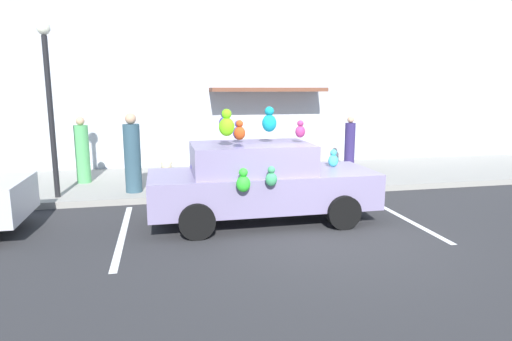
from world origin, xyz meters
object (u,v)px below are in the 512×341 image
pedestrian_near_shopfront (350,144)px  pedestrian_walking_past (82,152)px  street_lamp_post (49,92)px  plush_covered_car (260,181)px  pedestrian_by_lamp (132,156)px  teddy_bear_on_sidewalk (167,175)px

pedestrian_near_shopfront → pedestrian_walking_past: bearing=-176.8°
street_lamp_post → plush_covered_car: bearing=-28.3°
pedestrian_walking_past → pedestrian_by_lamp: 1.92m
pedestrian_near_shopfront → teddy_bear_on_sidewalk: bearing=-164.2°
street_lamp_post → pedestrian_walking_past: street_lamp_post is taller
pedestrian_walking_past → pedestrian_by_lamp: size_ratio=0.92×
teddy_bear_on_sidewalk → street_lamp_post: street_lamp_post is taller
plush_covered_car → pedestrian_by_lamp: (-2.53, 2.43, 0.21)m
teddy_bear_on_sidewalk → pedestrian_by_lamp: bearing=-162.9°
street_lamp_post → pedestrian_near_shopfront: street_lamp_post is taller
pedestrian_walking_past → pedestrian_by_lamp: pedestrian_by_lamp is taller
street_lamp_post → pedestrian_by_lamp: (1.67, 0.17, -1.48)m
plush_covered_car → pedestrian_by_lamp: bearing=136.1°
street_lamp_post → pedestrian_near_shopfront: (7.99, 1.98, -1.60)m
pedestrian_near_shopfront → pedestrian_by_lamp: size_ratio=0.86×
pedestrian_by_lamp → street_lamp_post: bearing=-174.2°
street_lamp_post → pedestrian_by_lamp: size_ratio=2.05×
plush_covered_car → pedestrian_walking_past: 5.43m
pedestrian_walking_past → plush_covered_car: bearing=-44.6°
pedestrian_near_shopfront → pedestrian_walking_past: (-7.66, -0.43, 0.05)m
teddy_bear_on_sidewalk → pedestrian_near_shopfront: 5.77m
teddy_bear_on_sidewalk → pedestrian_near_shopfront: pedestrian_near_shopfront is taller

